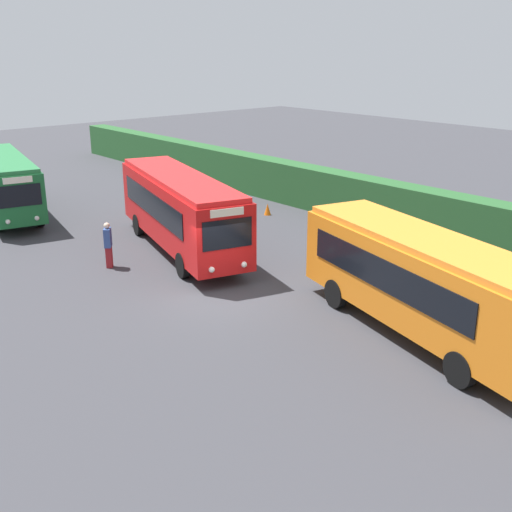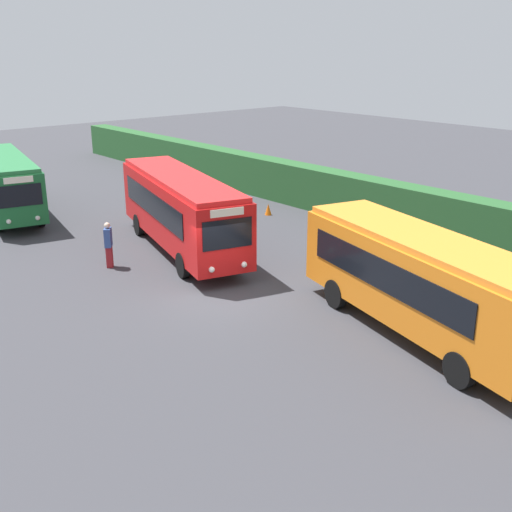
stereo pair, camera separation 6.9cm
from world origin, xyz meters
name	(u,v)px [view 2 (the right image)]	position (x,y,z in m)	size (l,w,h in m)	color
ground_plane	(222,297)	(0.00, 0.00, 0.00)	(101.36, 101.36, 0.00)	#38383D
bus_green	(6,182)	(-16.12, -1.53, 1.81)	(9.51, 4.21, 3.14)	#19602D
bus_red	(181,208)	(-5.30, 1.97, 1.91)	(10.43, 4.98, 3.33)	red
bus_orange	(422,279)	(6.41, 2.72, 1.84)	(9.81, 4.73, 3.20)	orange
person_center	(109,244)	(-5.48, -1.46, 0.99)	(0.51, 0.48, 1.87)	maroon
hedge_row	(419,212)	(0.00, 11.70, 1.13)	(62.68, 1.31, 2.25)	#27572A
traffic_cone	(268,209)	(-7.35, 8.85, 0.30)	(0.36, 0.36, 0.60)	orange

